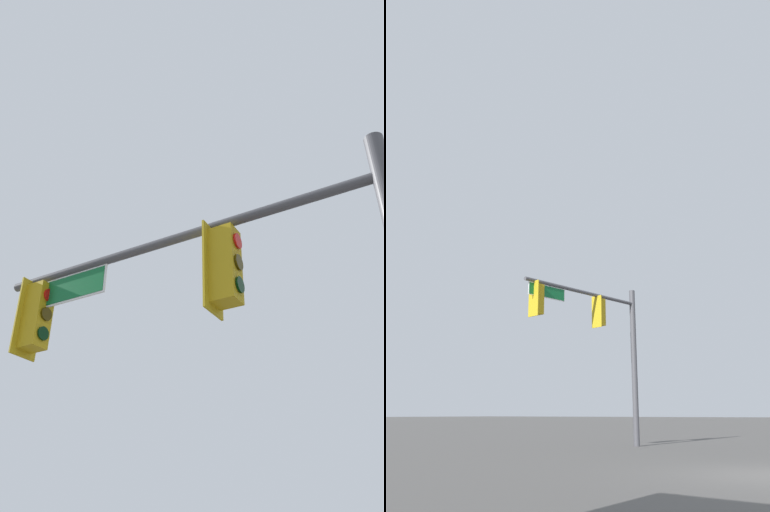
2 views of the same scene
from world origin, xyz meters
TOP-DOWN VIEW (x-y plane):
  - signal_pole_near at (-5.29, -7.81)m, footprint 6.17×1.41m

SIDE VIEW (x-z plane):
  - signal_pole_near at x=-5.29m, z-range 1.20..7.70m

